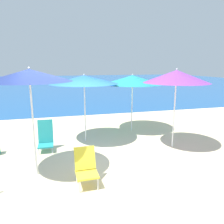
# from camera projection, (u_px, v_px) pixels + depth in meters

# --- Properties ---
(ground_plane) EXTENTS (60.00, 60.00, 0.00)m
(ground_plane) POSITION_uv_depth(u_px,v_px,m) (81.00, 169.00, 4.94)
(ground_plane) COLOR beige
(sea_water) EXTENTS (60.00, 40.00, 0.01)m
(sea_water) POSITION_uv_depth(u_px,v_px,m) (57.00, 83.00, 28.89)
(sea_water) COLOR #1E5699
(sea_water) RESTS_ON ground
(beach_umbrella_blue) EXTENTS (2.02, 2.02, 2.06)m
(beach_umbrella_blue) POSITION_uv_depth(u_px,v_px,m) (84.00, 80.00, 6.41)
(beach_umbrella_blue) COLOR white
(beach_umbrella_blue) RESTS_ON ground
(beach_umbrella_teal) EXTENTS (2.07, 2.07, 2.01)m
(beach_umbrella_teal) POSITION_uv_depth(u_px,v_px,m) (132.00, 80.00, 7.51)
(beach_umbrella_teal) COLOR white
(beach_umbrella_teal) RESTS_ON ground
(beach_umbrella_navy) EXTENTS (1.69, 1.69, 2.28)m
(beach_umbrella_navy) POSITION_uv_depth(u_px,v_px,m) (29.00, 75.00, 4.29)
(beach_umbrella_navy) COLOR white
(beach_umbrella_navy) RESTS_ON ground
(beach_umbrella_purple) EXTENTS (1.80, 1.80, 2.22)m
(beach_umbrella_purple) POSITION_uv_depth(u_px,v_px,m) (176.00, 77.00, 5.89)
(beach_umbrella_purple) COLOR white
(beach_umbrella_purple) RESTS_ON ground
(beach_chair_teal) EXTENTS (0.42, 0.50, 0.84)m
(beach_chair_teal) POSITION_uv_depth(u_px,v_px,m) (46.00, 137.00, 6.01)
(beach_chair_teal) COLOR silver
(beach_chair_teal) RESTS_ON ground
(beach_chair_yellow) EXTENTS (0.42, 0.54, 0.72)m
(beach_chair_yellow) POSITION_uv_depth(u_px,v_px,m) (86.00, 166.00, 4.28)
(beach_chair_yellow) COLOR silver
(beach_chair_yellow) RESTS_ON ground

